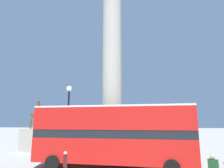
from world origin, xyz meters
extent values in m
plane|color=#ADA89E|center=(0.00, 0.00, 0.00)|extent=(200.00, 200.00, 0.00)
cube|color=#ADA593|center=(0.00, 0.00, 0.58)|extent=(5.72, 5.72, 1.15)
cube|color=#ADA593|center=(0.00, 0.00, 1.73)|extent=(4.12, 4.12, 1.15)
cube|color=#ADA593|center=(0.00, 0.00, 2.88)|extent=(2.52, 2.52, 1.15)
cylinder|color=#ADA593|center=(0.00, 0.00, 13.08)|extent=(1.82, 1.82, 19.24)
cube|color=red|center=(0.52, -3.92, 1.31)|extent=(11.12, 3.31, 1.63)
cube|color=black|center=(0.52, -3.92, 2.40)|extent=(11.11, 3.27, 0.55)
cube|color=red|center=(0.52, -3.92, 3.44)|extent=(11.12, 3.31, 1.52)
cube|color=silver|center=(0.52, -3.92, 4.26)|extent=(11.12, 3.31, 0.12)
cylinder|color=black|center=(4.44, -3.00, 0.50)|extent=(1.02, 0.38, 1.00)
cylinder|color=black|center=(4.25, -5.45, 0.50)|extent=(1.02, 0.38, 1.00)
cylinder|color=black|center=(-3.20, -2.39, 0.50)|extent=(1.02, 0.38, 1.00)
cylinder|color=black|center=(-3.40, -4.84, 0.50)|extent=(1.02, 0.38, 1.00)
cube|color=#ADA593|center=(-9.08, 3.67, 1.23)|extent=(3.69, 3.22, 2.46)
ellipsoid|color=brown|center=(-9.08, 3.67, 4.00)|extent=(2.56, 1.83, 0.99)
cone|color=brown|center=(-8.03, 3.23, 4.45)|extent=(1.09, 0.87, 1.04)
cylinder|color=brown|center=(-9.08, 3.67, 4.94)|extent=(0.36, 0.36, 0.90)
sphere|color=brown|center=(-9.08, 3.67, 5.53)|extent=(0.28, 0.28, 0.28)
cylinder|color=brown|center=(-8.28, 3.63, 2.98)|extent=(0.20, 0.20, 1.05)
cylinder|color=brown|center=(-8.49, 3.13, 2.98)|extent=(0.20, 0.20, 1.05)
cylinder|color=brown|center=(-9.67, 4.21, 2.98)|extent=(0.20, 0.20, 1.05)
cylinder|color=brown|center=(-9.88, 3.71, 2.98)|extent=(0.20, 0.20, 1.05)
cylinder|color=black|center=(-3.41, -2.14, 0.20)|extent=(0.31, 0.31, 0.40)
cylinder|color=black|center=(-3.41, -2.14, 2.87)|extent=(0.14, 0.14, 5.73)
sphere|color=white|center=(-3.41, -2.14, 5.97)|extent=(0.48, 0.48, 0.48)
cube|color=#471919|center=(-1.69, -7.21, 1.08)|extent=(0.34, 0.45, 0.61)
sphere|color=tan|center=(-1.69, -7.21, 1.49)|extent=(0.21, 0.21, 0.21)
cube|color=#1E4C28|center=(5.79, -7.81, 1.13)|extent=(0.44, 0.43, 0.64)
sphere|color=tan|center=(5.79, -7.81, 1.56)|extent=(0.22, 0.22, 0.22)
camera|label=1|loc=(2.26, -18.30, 3.17)|focal=32.00mm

